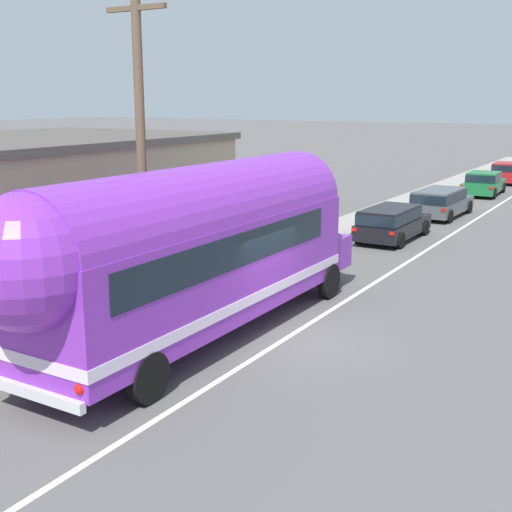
{
  "coord_description": "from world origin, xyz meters",
  "views": [
    {
      "loc": [
        7.14,
        -13.34,
        5.56
      ],
      "look_at": [
        -1.49,
        1.05,
        1.62
      ],
      "focal_mm": 46.88,
      "sensor_mm": 36.0,
      "label": 1
    }
  ],
  "objects_px": {
    "utility_pole": "(141,146)",
    "car_second": "(440,201)",
    "painted_bus": "(192,247)",
    "car_fourth": "(507,172)",
    "car_lead": "(391,221)",
    "car_third": "(484,183)"
  },
  "relations": [
    {
      "from": "car_second",
      "to": "car_fourth",
      "type": "bearing_deg",
      "value": 89.94
    },
    {
      "from": "car_fourth",
      "to": "car_second",
      "type": "bearing_deg",
      "value": -90.06
    },
    {
      "from": "car_lead",
      "to": "car_second",
      "type": "distance_m",
      "value": 6.51
    },
    {
      "from": "car_lead",
      "to": "car_fourth",
      "type": "height_order",
      "value": "same"
    },
    {
      "from": "painted_bus",
      "to": "car_second",
      "type": "xyz_separation_m",
      "value": [
        0.06,
        20.06,
        -1.5
      ]
    },
    {
      "from": "car_third",
      "to": "car_fourth",
      "type": "xyz_separation_m",
      "value": [
        -0.01,
        7.01,
        0.0
      ]
    },
    {
      "from": "utility_pole",
      "to": "painted_bus",
      "type": "bearing_deg",
      "value": -25.05
    },
    {
      "from": "painted_bus",
      "to": "car_lead",
      "type": "distance_m",
      "value": 13.63
    },
    {
      "from": "car_fourth",
      "to": "utility_pole",
      "type": "bearing_deg",
      "value": -93.88
    },
    {
      "from": "car_third",
      "to": "car_fourth",
      "type": "bearing_deg",
      "value": 90.04
    },
    {
      "from": "painted_bus",
      "to": "utility_pole",
      "type": "bearing_deg",
      "value": 154.95
    },
    {
      "from": "car_second",
      "to": "car_third",
      "type": "height_order",
      "value": "same"
    },
    {
      "from": "utility_pole",
      "to": "car_second",
      "type": "distance_m",
      "value": 19.47
    },
    {
      "from": "utility_pole",
      "to": "car_lead",
      "type": "xyz_separation_m",
      "value": [
        2.24,
        12.47,
        -3.63
      ]
    },
    {
      "from": "utility_pole",
      "to": "painted_bus",
      "type": "relative_size",
      "value": 0.68
    },
    {
      "from": "car_fourth",
      "to": "painted_bus",
      "type": "bearing_deg",
      "value": -90.11
    },
    {
      "from": "painted_bus",
      "to": "car_fourth",
      "type": "height_order",
      "value": "painted_bus"
    },
    {
      "from": "car_lead",
      "to": "car_second",
      "type": "height_order",
      "value": "same"
    },
    {
      "from": "car_lead",
      "to": "car_third",
      "type": "bearing_deg",
      "value": 89.49
    },
    {
      "from": "utility_pole",
      "to": "car_second",
      "type": "height_order",
      "value": "utility_pole"
    },
    {
      "from": "utility_pole",
      "to": "car_third",
      "type": "bearing_deg",
      "value": 85.15
    },
    {
      "from": "utility_pole",
      "to": "car_second",
      "type": "bearing_deg",
      "value": 82.91
    }
  ]
}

